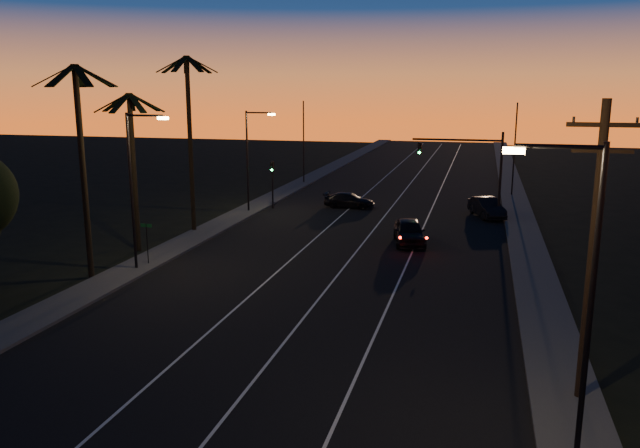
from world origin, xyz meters
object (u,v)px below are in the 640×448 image
(utility_pole, at_px, (593,248))
(signal_mast, at_px, (470,159))
(right_car, at_px, (487,208))
(cross_car, at_px, (349,200))
(lead_car, at_px, (409,232))

(utility_pole, xyz_separation_m, signal_mast, (-4.46, 29.99, -0.53))
(right_car, height_order, cross_car, right_car)
(utility_pole, distance_m, signal_mast, 30.33)
(signal_mast, bearing_deg, right_car, 30.35)
(signal_mast, xyz_separation_m, right_car, (1.47, 0.86, -3.98))
(signal_mast, height_order, right_car, signal_mast)
(signal_mast, height_order, cross_car, signal_mast)
(signal_mast, height_order, lead_car, signal_mast)
(lead_car, bearing_deg, signal_mast, 69.55)
(utility_pole, distance_m, lead_car, 22.32)
(utility_pole, distance_m, cross_car, 35.59)
(lead_car, relative_size, cross_car, 1.26)
(utility_pole, bearing_deg, cross_car, 114.64)
(lead_car, bearing_deg, cross_car, 119.49)
(signal_mast, relative_size, lead_car, 1.25)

